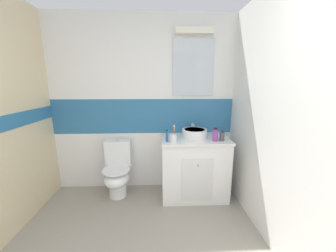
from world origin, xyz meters
name	(u,v)px	position (x,y,z in m)	size (l,w,h in m)	color
ground_plane	(137,250)	(0.00, 1.20, -0.02)	(3.20, 3.48, 0.04)	gray
wall_back_tiled	(144,105)	(0.01, 2.45, 1.26)	(3.20, 0.20, 2.50)	white
wall_right_plain	(288,122)	(1.35, 1.20, 1.25)	(0.10, 3.48, 2.50)	white
vanity_cabinet	(194,167)	(0.71, 2.12, 0.43)	(0.91, 0.59, 0.85)	white
sink_basin	(194,133)	(0.71, 2.14, 0.91)	(0.34, 0.38, 0.16)	white
toilet	(117,171)	(-0.37, 2.16, 0.37)	(0.37, 0.50, 0.79)	white
toothbrush_cup	(173,138)	(0.41, 1.94, 0.91)	(0.08, 0.08, 0.22)	white
soap_dispenser	(222,137)	(1.03, 1.96, 0.91)	(0.06, 0.06, 0.15)	#4C4C51
toothpaste_tube_upright	(167,136)	(0.33, 1.96, 0.92)	(0.03, 0.03, 0.16)	#2659B2
mouthwash_bottle	(215,135)	(0.94, 1.96, 0.93)	(0.07, 0.07, 0.17)	#993F99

